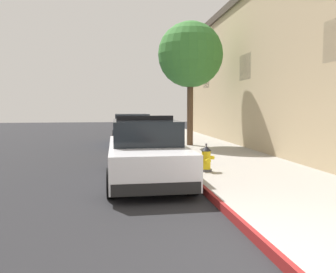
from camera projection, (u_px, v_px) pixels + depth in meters
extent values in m
cube|color=#232326|center=(57.00, 159.00, 13.23)|extent=(32.51, 60.00, 0.20)
cube|color=#9E9991|center=(208.00, 151.00, 14.15)|extent=(3.64, 60.00, 0.16)
cube|color=maroon|center=(163.00, 152.00, 13.86)|extent=(0.08, 60.00, 0.16)
cube|color=tan|center=(315.00, 76.00, 15.35)|extent=(6.61, 22.41, 6.60)
cube|color=black|center=(246.00, 67.00, 14.82)|extent=(0.06, 1.30, 1.10)
cube|color=black|center=(207.00, 79.00, 20.99)|extent=(0.06, 1.30, 1.10)
cube|color=white|center=(145.00, 158.00, 8.97)|extent=(1.84, 4.80, 0.76)
cube|color=black|center=(145.00, 131.00, 9.06)|extent=(1.64, 2.50, 0.60)
cube|color=black|center=(156.00, 188.00, 6.69)|extent=(1.76, 0.16, 0.24)
cube|color=black|center=(139.00, 155.00, 11.29)|extent=(1.76, 0.16, 0.24)
cylinder|color=black|center=(113.00, 159.00, 10.53)|extent=(0.22, 0.64, 0.64)
cylinder|color=black|center=(168.00, 157.00, 10.80)|extent=(0.22, 0.64, 0.64)
cylinder|color=black|center=(112.00, 183.00, 7.18)|extent=(0.22, 0.64, 0.64)
cylinder|color=black|center=(192.00, 180.00, 7.45)|extent=(0.22, 0.64, 0.64)
cube|color=black|center=(145.00, 118.00, 8.98)|extent=(1.48, 0.20, 0.12)
cube|color=red|center=(131.00, 118.00, 8.92)|extent=(0.44, 0.18, 0.11)
cube|color=#1E33E0|center=(158.00, 118.00, 9.03)|extent=(0.44, 0.18, 0.11)
cube|color=navy|center=(132.00, 133.00, 17.41)|extent=(1.84, 4.80, 0.76)
cube|color=black|center=(131.00, 120.00, 17.50)|extent=(1.64, 2.50, 0.60)
cube|color=black|center=(134.00, 143.00, 15.13)|extent=(1.76, 0.16, 0.24)
cube|color=black|center=(130.00, 135.00, 19.74)|extent=(1.76, 0.16, 0.24)
cylinder|color=black|center=(115.00, 136.00, 18.97)|extent=(0.22, 0.64, 0.64)
cylinder|color=black|center=(145.00, 135.00, 19.24)|extent=(0.22, 0.64, 0.64)
cylinder|color=black|center=(115.00, 142.00, 15.63)|extent=(0.22, 0.64, 0.64)
cylinder|color=black|center=(152.00, 141.00, 15.90)|extent=(0.22, 0.64, 0.64)
cylinder|color=#4C4C51|center=(206.00, 170.00, 9.37)|extent=(0.32, 0.32, 0.06)
cylinder|color=yellow|center=(206.00, 160.00, 9.34)|extent=(0.24, 0.24, 0.50)
cone|color=black|center=(206.00, 148.00, 9.32)|extent=(0.28, 0.28, 0.14)
cylinder|color=#4C4C51|center=(206.00, 145.00, 9.31)|extent=(0.05, 0.05, 0.06)
cylinder|color=yellow|center=(200.00, 158.00, 9.31)|extent=(0.10, 0.10, 0.10)
cylinder|color=yellow|center=(212.00, 158.00, 9.36)|extent=(0.10, 0.10, 0.10)
cylinder|color=yellow|center=(208.00, 161.00, 9.17)|extent=(0.13, 0.12, 0.13)
cylinder|color=brown|center=(190.00, 112.00, 15.70)|extent=(0.28, 0.28, 3.08)
sphere|color=#387A33|center=(190.00, 55.00, 15.48)|extent=(2.94, 2.94, 2.94)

